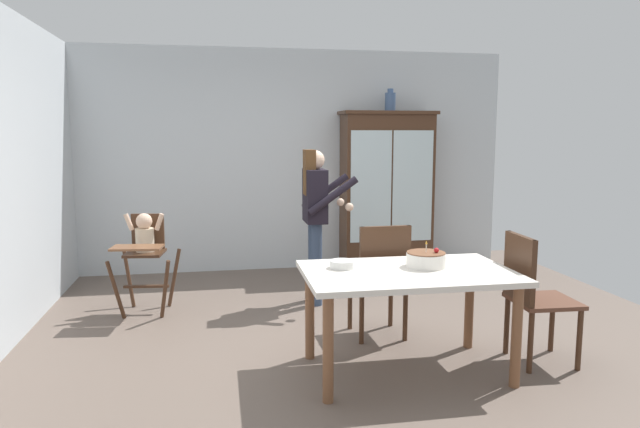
{
  "coord_description": "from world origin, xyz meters",
  "views": [
    {
      "loc": [
        -1.01,
        -4.43,
        1.69
      ],
      "look_at": [
        -0.05,
        0.7,
        0.95
      ],
      "focal_mm": 32.16,
      "sensor_mm": 36.0,
      "label": 1
    }
  ],
  "objects_px": {
    "high_chair_with_toddler": "(145,244)",
    "dining_chair_far_side": "(381,273)",
    "dining_table": "(408,284)",
    "birthday_cake": "(426,259)",
    "china_cabinet": "(387,191)",
    "dining_chair_right_end": "(531,289)",
    "adult_person": "(316,207)",
    "serving_bowl": "(342,264)",
    "ceramic_vase": "(390,101)"
  },
  "relations": [
    {
      "from": "high_chair_with_toddler",
      "to": "dining_chair_right_end",
      "type": "height_order",
      "value": "dining_chair_right_end"
    },
    {
      "from": "dining_chair_right_end",
      "to": "china_cabinet",
      "type": "bearing_deg",
      "value": 5.85
    },
    {
      "from": "china_cabinet",
      "to": "adult_person",
      "type": "bearing_deg",
      "value": -130.84
    },
    {
      "from": "serving_bowl",
      "to": "high_chair_with_toddler",
      "type": "bearing_deg",
      "value": 133.46
    },
    {
      "from": "china_cabinet",
      "to": "dining_chair_right_end",
      "type": "relative_size",
      "value": 2.03
    },
    {
      "from": "adult_person",
      "to": "dining_chair_right_end",
      "type": "height_order",
      "value": "adult_person"
    },
    {
      "from": "high_chair_with_toddler",
      "to": "serving_bowl",
      "type": "height_order",
      "value": "high_chair_with_toddler"
    },
    {
      "from": "china_cabinet",
      "to": "ceramic_vase",
      "type": "relative_size",
      "value": 7.23
    },
    {
      "from": "china_cabinet",
      "to": "dining_chair_right_end",
      "type": "bearing_deg",
      "value": -87.19
    },
    {
      "from": "serving_bowl",
      "to": "dining_chair_far_side",
      "type": "distance_m",
      "value": 0.72
    },
    {
      "from": "birthday_cake",
      "to": "adult_person",
      "type": "bearing_deg",
      "value": 106.23
    },
    {
      "from": "adult_person",
      "to": "dining_table",
      "type": "bearing_deg",
      "value": -168.9
    },
    {
      "from": "dining_table",
      "to": "dining_chair_right_end",
      "type": "distance_m",
      "value": 0.95
    },
    {
      "from": "high_chair_with_toddler",
      "to": "birthday_cake",
      "type": "height_order",
      "value": "high_chair_with_toddler"
    },
    {
      "from": "ceramic_vase",
      "to": "dining_chair_right_end",
      "type": "xyz_separation_m",
      "value": [
        0.12,
        -3.09,
        -1.52
      ]
    },
    {
      "from": "adult_person",
      "to": "dining_chair_right_end",
      "type": "relative_size",
      "value": 1.59
    },
    {
      "from": "birthday_cake",
      "to": "dining_table",
      "type": "bearing_deg",
      "value": -154.4
    },
    {
      "from": "china_cabinet",
      "to": "dining_table",
      "type": "bearing_deg",
      "value": -104.45
    },
    {
      "from": "high_chair_with_toddler",
      "to": "adult_person",
      "type": "relative_size",
      "value": 0.62
    },
    {
      "from": "ceramic_vase",
      "to": "dining_table",
      "type": "relative_size",
      "value": 0.18
    },
    {
      "from": "ceramic_vase",
      "to": "high_chair_with_toddler",
      "type": "bearing_deg",
      "value": -154.74
    },
    {
      "from": "dining_table",
      "to": "birthday_cake",
      "type": "bearing_deg",
      "value": 25.6
    },
    {
      "from": "birthday_cake",
      "to": "dining_chair_right_end",
      "type": "height_order",
      "value": "dining_chair_right_end"
    },
    {
      "from": "birthday_cake",
      "to": "dining_chair_right_end",
      "type": "relative_size",
      "value": 0.29
    },
    {
      "from": "serving_bowl",
      "to": "dining_chair_right_end",
      "type": "xyz_separation_m",
      "value": [
        1.38,
        -0.16,
        -0.21
      ]
    },
    {
      "from": "adult_person",
      "to": "dining_chair_far_side",
      "type": "bearing_deg",
      "value": -162.24
    },
    {
      "from": "adult_person",
      "to": "serving_bowl",
      "type": "bearing_deg",
      "value": 176.91
    },
    {
      "from": "high_chair_with_toddler",
      "to": "dining_table",
      "type": "xyz_separation_m",
      "value": [
        1.97,
        -1.77,
        -0.01
      ]
    },
    {
      "from": "high_chair_with_toddler",
      "to": "dining_table",
      "type": "relative_size",
      "value": 0.65
    },
    {
      "from": "high_chair_with_toddler",
      "to": "birthday_cake",
      "type": "xyz_separation_m",
      "value": [
        2.13,
        -1.69,
        0.14
      ]
    },
    {
      "from": "serving_bowl",
      "to": "china_cabinet",
      "type": "bearing_deg",
      "value": 67.24
    },
    {
      "from": "china_cabinet",
      "to": "dining_table",
      "type": "distance_m",
      "value": 3.2
    },
    {
      "from": "dining_table",
      "to": "dining_chair_far_side",
      "type": "bearing_deg",
      "value": 89.19
    },
    {
      "from": "high_chair_with_toddler",
      "to": "serving_bowl",
      "type": "xyz_separation_m",
      "value": [
        1.53,
        -1.62,
        0.11
      ]
    },
    {
      "from": "birthday_cake",
      "to": "dining_chair_far_side",
      "type": "xyz_separation_m",
      "value": [
        -0.15,
        0.6,
        -0.24
      ]
    },
    {
      "from": "ceramic_vase",
      "to": "serving_bowl",
      "type": "bearing_deg",
      "value": -113.21
    },
    {
      "from": "birthday_cake",
      "to": "dining_chair_far_side",
      "type": "relative_size",
      "value": 0.29
    },
    {
      "from": "birthday_cake",
      "to": "dining_chair_far_side",
      "type": "bearing_deg",
      "value": 104.17
    },
    {
      "from": "dining_table",
      "to": "dining_chair_far_side",
      "type": "distance_m",
      "value": 0.68
    },
    {
      "from": "dining_table",
      "to": "dining_chair_right_end",
      "type": "xyz_separation_m",
      "value": [
        0.95,
        -0.0,
        -0.09
      ]
    },
    {
      "from": "high_chair_with_toddler",
      "to": "dining_chair_far_side",
      "type": "xyz_separation_m",
      "value": [
        1.98,
        -1.1,
        -0.1
      ]
    },
    {
      "from": "adult_person",
      "to": "serving_bowl",
      "type": "height_order",
      "value": "adult_person"
    },
    {
      "from": "adult_person",
      "to": "dining_chair_right_end",
      "type": "bearing_deg",
      "value": -143.86
    },
    {
      "from": "china_cabinet",
      "to": "birthday_cake",
      "type": "bearing_deg",
      "value": -101.91
    },
    {
      "from": "high_chair_with_toddler",
      "to": "china_cabinet",
      "type": "bearing_deg",
      "value": 32.48
    },
    {
      "from": "china_cabinet",
      "to": "high_chair_with_toddler",
      "type": "distance_m",
      "value": 3.07
    },
    {
      "from": "adult_person",
      "to": "birthday_cake",
      "type": "distance_m",
      "value": 1.78
    },
    {
      "from": "ceramic_vase",
      "to": "dining_chair_right_end",
      "type": "height_order",
      "value": "ceramic_vase"
    },
    {
      "from": "dining_chair_far_side",
      "to": "high_chair_with_toddler",
      "type": "bearing_deg",
      "value": -30.13
    },
    {
      "from": "ceramic_vase",
      "to": "adult_person",
      "type": "height_order",
      "value": "ceramic_vase"
    }
  ]
}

